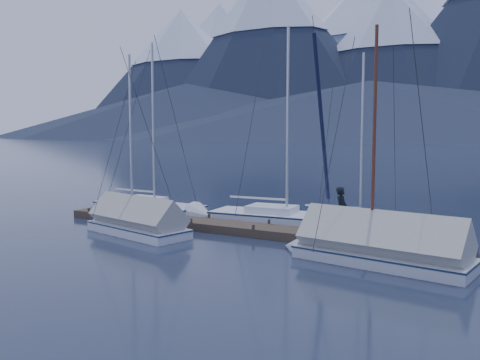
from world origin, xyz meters
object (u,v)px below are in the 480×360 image
Objects in this scene: sailboat_covered_near at (367,249)px; sailboat_covered_far at (131,224)px; sailboat_open_mid at (297,221)px; person at (341,210)px; sailboat_open_right at (370,227)px; sailboat_open_left at (162,210)px.

sailboat_covered_near is 9.86m from sailboat_covered_far.
person is (2.85, -2.44, 1.04)m from sailboat_open_mid.
sailboat_open_mid is at bearing 51.28° from person.
sailboat_open_mid is 3.26m from sailboat_open_right.
sailboat_covered_far is (2.08, -4.69, 0.22)m from sailboat_open_left.
sailboat_covered_far is at bearing -147.27° from sailboat_open_right.
person is at bearing -40.56° from sailboat_open_mid.
sailboat_open_right is 2.92m from person.
sailboat_open_right reaches higher than sailboat_covered_far.
person is (-0.41, -2.69, 1.07)m from sailboat_open_right.
sailboat_open_left is 12.78m from sailboat_covered_near.
sailboat_open_left is 1.16× the size of sailboat_open_right.
sailboat_covered_far is (-9.86, -0.15, -0.02)m from sailboat_covered_near.
sailboat_covered_far is 4.58× the size of person.
sailboat_covered_near is (4.60, -5.07, 0.24)m from sailboat_open_mid.
sailboat_covered_far reaches higher than person.
sailboat_open_left is at bearing 113.92° from sailboat_covered_far.
sailboat_open_right reaches higher than person.
person is (-1.76, 2.63, 0.80)m from sailboat_covered_near.
sailboat_covered_near is at bearing -144.43° from person.
sailboat_open_right is (3.25, 0.25, -0.03)m from sailboat_open_mid.
sailboat_covered_near is at bearing -20.81° from sailboat_open_left.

